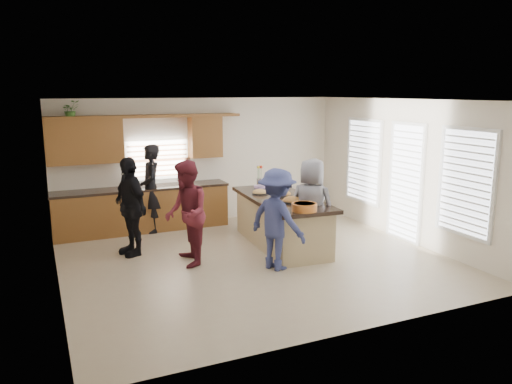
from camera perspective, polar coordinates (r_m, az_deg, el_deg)
name	(u,v)px	position (r m, az deg, el deg)	size (l,w,h in m)	color
floor	(255,259)	(8.97, -0.17, -7.72)	(6.50, 6.50, 0.00)	#BAAA8A
room_shell	(254,154)	(8.54, -0.17, 4.42)	(6.52, 6.02, 2.81)	silver
back_cabinetry	(139,189)	(10.86, -13.19, 0.35)	(4.08, 0.66, 2.46)	#915A2A
right_wall_glazing	(407,174)	(10.23, 16.89, 1.94)	(0.06, 4.00, 2.25)	white
island	(282,222)	(9.67, 2.93, -3.50)	(1.34, 2.77, 0.95)	tan
platter_front	(292,201)	(9.16, 4.19, -0.98)	(0.40, 0.40, 0.16)	black
platter_mid	(283,194)	(9.71, 3.07, -0.25)	(0.36, 0.36, 0.15)	black
platter_back	(260,193)	(9.86, 0.44, -0.07)	(0.32, 0.32, 0.13)	black
salad_bowl	(304,207)	(8.49, 5.54, -1.68)	(0.43, 0.43, 0.13)	orange
clear_cup	(313,203)	(8.93, 6.48, -1.22)	(0.08, 0.08, 0.09)	white
plate_stack	(260,187)	(10.49, 0.41, 0.62)	(0.24, 0.24, 0.05)	#AF87C5
flower_vase	(260,176)	(10.66, 0.43, 1.88)	(0.14, 0.14, 0.44)	silver
potted_plant	(70,110)	(10.60, -20.44, 8.79)	(0.33, 0.29, 0.37)	#457D32
woman_left_back	(151,189)	(10.72, -11.90, 0.38)	(0.68, 0.45, 1.86)	black
woman_left_mid	(186,213)	(8.55, -7.96, -2.45)	(0.88, 0.69, 1.82)	maroon
woman_left_front	(130,206)	(9.30, -14.19, -1.60)	(1.06, 0.44, 1.80)	black
woman_right_back	(277,219)	(8.30, 2.42, -3.15)	(1.10, 0.63, 1.71)	navy
woman_right_front	(311,207)	(9.10, 6.35, -1.70)	(0.87, 0.56, 1.77)	slate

